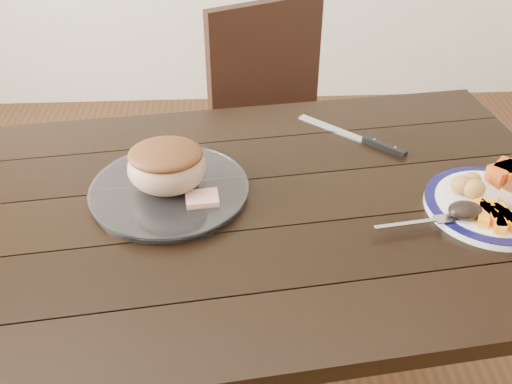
{
  "coord_description": "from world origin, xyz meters",
  "views": [
    {
      "loc": [
        0.03,
        -0.99,
        1.51
      ],
      "look_at": [
        0.08,
        -0.02,
        0.8
      ],
      "focal_mm": 40.0,
      "sensor_mm": 36.0,
      "label": 1
    }
  ],
  "objects_px": {
    "fork": "(422,222)",
    "roast_joint": "(167,168)",
    "serving_platter": "(170,192)",
    "carving_knife": "(371,141)",
    "dinner_plate": "(490,206)",
    "dining_table": "(221,238)",
    "chair_far": "(280,128)"
  },
  "relations": [
    {
      "from": "fork",
      "to": "roast_joint",
      "type": "distance_m",
      "value": 0.55
    },
    {
      "from": "serving_platter",
      "to": "carving_knife",
      "type": "distance_m",
      "value": 0.54
    },
    {
      "from": "dinner_plate",
      "to": "serving_platter",
      "type": "xyz_separation_m",
      "value": [
        -0.7,
        0.09,
        0.0
      ]
    },
    {
      "from": "serving_platter",
      "to": "carving_knife",
      "type": "height_order",
      "value": "serving_platter"
    },
    {
      "from": "dinner_plate",
      "to": "fork",
      "type": "bearing_deg",
      "value": -160.19
    },
    {
      "from": "dining_table",
      "to": "dinner_plate",
      "type": "distance_m",
      "value": 0.6
    },
    {
      "from": "chair_far",
      "to": "dinner_plate",
      "type": "relative_size",
      "value": 3.3
    },
    {
      "from": "dinner_plate",
      "to": "fork",
      "type": "height_order",
      "value": "fork"
    },
    {
      "from": "dinner_plate",
      "to": "roast_joint",
      "type": "xyz_separation_m",
      "value": [
        -0.7,
        0.09,
        0.06
      ]
    },
    {
      "from": "fork",
      "to": "roast_joint",
      "type": "relative_size",
      "value": 1.04
    },
    {
      "from": "chair_far",
      "to": "fork",
      "type": "distance_m",
      "value": 0.89
    },
    {
      "from": "chair_far",
      "to": "fork",
      "type": "height_order",
      "value": "chair_far"
    },
    {
      "from": "chair_far",
      "to": "roast_joint",
      "type": "relative_size",
      "value": 5.42
    },
    {
      "from": "chair_far",
      "to": "fork",
      "type": "bearing_deg",
      "value": 80.0
    },
    {
      "from": "dining_table",
      "to": "carving_knife",
      "type": "relative_size",
      "value": 6.83
    },
    {
      "from": "fork",
      "to": "carving_knife",
      "type": "distance_m",
      "value": 0.35
    },
    {
      "from": "serving_platter",
      "to": "carving_knife",
      "type": "xyz_separation_m",
      "value": [
        0.5,
        0.2,
        -0.0
      ]
    },
    {
      "from": "chair_far",
      "to": "serving_platter",
      "type": "distance_m",
      "value": 0.79
    },
    {
      "from": "chair_far",
      "to": "serving_platter",
      "type": "bearing_deg",
      "value": 40.88
    },
    {
      "from": "chair_far",
      "to": "roast_joint",
      "type": "xyz_separation_m",
      "value": [
        -0.31,
        -0.68,
        0.3
      ]
    },
    {
      "from": "serving_platter",
      "to": "carving_knife",
      "type": "relative_size",
      "value": 1.39
    },
    {
      "from": "dining_table",
      "to": "fork",
      "type": "xyz_separation_m",
      "value": [
        0.42,
        -0.1,
        0.11
      ]
    },
    {
      "from": "roast_joint",
      "to": "fork",
      "type": "bearing_deg",
      "value": -15.84
    },
    {
      "from": "roast_joint",
      "to": "dinner_plate",
      "type": "bearing_deg",
      "value": -7.19
    },
    {
      "from": "chair_far",
      "to": "carving_knife",
      "type": "relative_size",
      "value": 3.75
    },
    {
      "from": "serving_platter",
      "to": "roast_joint",
      "type": "xyz_separation_m",
      "value": [
        0.0,
        0.0,
        0.06
      ]
    },
    {
      "from": "carving_knife",
      "to": "fork",
      "type": "bearing_deg",
      "value": -41.97
    },
    {
      "from": "dinner_plate",
      "to": "carving_knife",
      "type": "distance_m",
      "value": 0.35
    },
    {
      "from": "fork",
      "to": "carving_knife",
      "type": "bearing_deg",
      "value": 86.78
    },
    {
      "from": "dining_table",
      "to": "serving_platter",
      "type": "bearing_deg",
      "value": 156.3
    },
    {
      "from": "roast_joint",
      "to": "carving_knife",
      "type": "relative_size",
      "value": 0.69
    },
    {
      "from": "dinner_plate",
      "to": "fork",
      "type": "relative_size",
      "value": 1.58
    }
  ]
}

